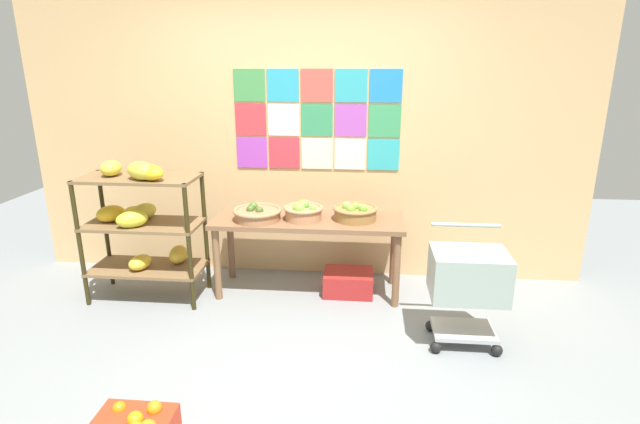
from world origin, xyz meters
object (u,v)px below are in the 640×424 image
shopping_cart (468,279)px  fruit_basket_back_left (355,212)px  display_table (308,228)px  fruit_basket_left (257,213)px  fruit_basket_right (303,211)px  produce_crate_under_table (348,282)px  banana_shelf_unit (141,216)px

shopping_cart → fruit_basket_back_left: bearing=132.7°
display_table → fruit_basket_left: bearing=-169.5°
shopping_cart → fruit_basket_right: bearing=145.9°
fruit_basket_left → produce_crate_under_table: bearing=5.3°
fruit_basket_left → produce_crate_under_table: (0.77, 0.07, -0.63)m
fruit_basket_left → fruit_basket_right: fruit_basket_right is taller
fruit_basket_right → produce_crate_under_table: 0.76m
banana_shelf_unit → fruit_basket_back_left: (1.76, 0.24, 0.01)m
fruit_basket_back_left → shopping_cart: (0.80, -0.74, -0.24)m
fruit_basket_left → fruit_basket_right: bearing=6.2°
fruit_basket_right → produce_crate_under_table: (0.39, 0.03, -0.65)m
banana_shelf_unit → fruit_basket_right: banana_shelf_unit is taller
fruit_basket_right → display_table: bearing=43.9°
produce_crate_under_table → shopping_cart: bearing=-40.6°
shopping_cart → display_table: bearing=143.9°
banana_shelf_unit → fruit_basket_back_left: 1.77m
shopping_cart → produce_crate_under_table: bearing=134.7°
banana_shelf_unit → display_table: bearing=9.7°
banana_shelf_unit → fruit_basket_right: bearing=8.5°
banana_shelf_unit → fruit_basket_back_left: size_ratio=3.21×
produce_crate_under_table → shopping_cart: 1.18m
display_table → fruit_basket_left: fruit_basket_left is taller
fruit_basket_left → fruit_basket_right: 0.38m
fruit_basket_right → shopping_cart: 1.44m
fruit_basket_left → fruit_basket_back_left: 0.82m
display_table → fruit_basket_back_left: 0.43m
produce_crate_under_table → fruit_basket_right: bearing=-175.7°
display_table → shopping_cart: bearing=-31.4°
display_table → shopping_cart: size_ratio=1.93×
fruit_basket_right → fruit_basket_back_left: bearing=5.3°
banana_shelf_unit → shopping_cart: bearing=-11.0°
fruit_basket_back_left → produce_crate_under_table: (-0.05, -0.01, -0.64)m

